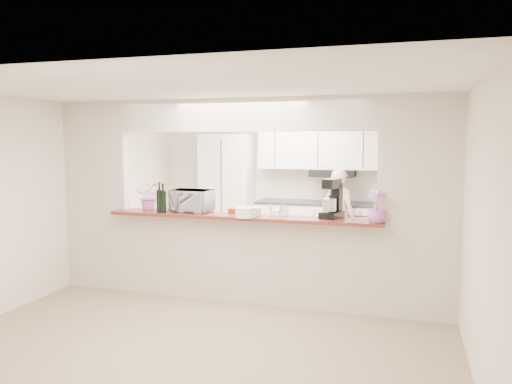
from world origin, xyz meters
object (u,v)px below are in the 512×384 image
at_px(toaster_oven, 192,201).
at_px(stand_mixer, 333,200).
at_px(refrigerator, 415,211).
at_px(person, 339,217).

distance_m(toaster_oven, stand_mixer, 1.79).
bearing_deg(toaster_oven, stand_mixer, 2.42).
bearing_deg(toaster_oven, refrigerator, 45.33).
xyz_separation_m(toaster_oven, person, (1.57, 2.25, -0.47)).
bearing_deg(person, stand_mixer, 119.79).
xyz_separation_m(refrigerator, person, (-1.18, -0.35, -0.09)).
distance_m(stand_mixer, person, 2.31).
bearing_deg(refrigerator, toaster_oven, -136.61).
relative_size(toaster_oven, person, 0.33).
bearing_deg(refrigerator, person, -163.46).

